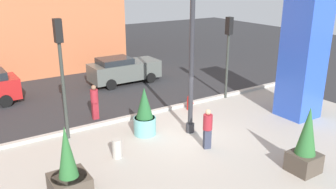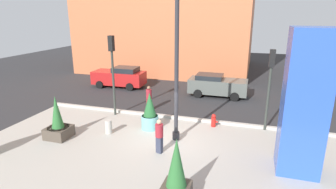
# 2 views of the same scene
# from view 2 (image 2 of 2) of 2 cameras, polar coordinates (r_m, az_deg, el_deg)

# --- Properties ---
(ground_plane) EXTENTS (60.00, 60.00, 0.00)m
(ground_plane) POSITION_cam_2_polar(r_m,az_deg,el_deg) (17.66, 3.61, -4.09)
(ground_plane) COLOR #2D2D30
(plaza_pavement) EXTENTS (18.00, 10.00, 0.02)m
(plaza_pavement) POSITION_cam_2_polar(r_m,az_deg,el_deg) (12.45, -3.20, -13.45)
(plaza_pavement) COLOR #ADA89E
(plaza_pavement) RESTS_ON ground_plane
(curb_strip) EXTENTS (18.00, 0.24, 0.16)m
(curb_strip) POSITION_cam_2_polar(r_m,az_deg,el_deg) (16.83, 2.89, -4.85)
(curb_strip) COLOR #B7B2A8
(curb_strip) RESTS_ON ground_plane
(lamp_post) EXTENTS (0.44, 0.44, 7.54)m
(lamp_post) POSITION_cam_2_polar(r_m,az_deg,el_deg) (13.16, 1.76, 5.45)
(lamp_post) COLOR #2D2D33
(lamp_post) RESTS_ON ground_plane
(art_pillar_blue) EXTENTS (1.58, 1.58, 5.72)m
(art_pillar_blue) POSITION_cam_2_polar(r_m,az_deg,el_deg) (11.86, 26.19, -1.66)
(art_pillar_blue) COLOR blue
(art_pillar_blue) RESTS_ON ground_plane
(potted_plant_curbside) EXTENTS (1.15, 1.15, 2.25)m
(potted_plant_curbside) POSITION_cam_2_polar(r_m,az_deg,el_deg) (15.26, -21.66, -5.53)
(potted_plant_curbside) COLOR #4C4238
(potted_plant_curbside) RESTS_ON ground_plane
(potted_plant_by_pillar) EXTENTS (0.94, 0.94, 2.08)m
(potted_plant_by_pillar) POSITION_cam_2_polar(r_m,az_deg,el_deg) (15.25, -3.75, -3.89)
(potted_plant_by_pillar) COLOR #6BB2B2
(potted_plant_by_pillar) RESTS_ON ground_plane
(potted_plant_mid_plaza) EXTENTS (0.93, 0.93, 2.39)m
(potted_plant_mid_plaza) POSITION_cam_2_polar(r_m,az_deg,el_deg) (9.54, 1.71, -16.46)
(potted_plant_mid_plaza) COLOR #4C4238
(potted_plant_mid_plaza) RESTS_ON ground_plane
(fire_hydrant) EXTENTS (0.36, 0.26, 0.75)m
(fire_hydrant) POSITION_cam_2_polar(r_m,az_deg,el_deg) (15.88, 9.34, -5.28)
(fire_hydrant) COLOR red
(fire_hydrant) RESTS_ON ground_plane
(concrete_bollard) EXTENTS (0.36, 0.36, 0.75)m
(concrete_bollard) POSITION_cam_2_polar(r_m,az_deg,el_deg) (15.16, -12.09, -6.50)
(concrete_bollard) COLOR #B2ADA3
(concrete_bollard) RESTS_ON ground_plane
(traffic_light_far_side) EXTENTS (0.28, 0.42, 4.91)m
(traffic_light_far_side) POSITION_cam_2_polar(r_m,az_deg,el_deg) (17.03, -11.33, 6.34)
(traffic_light_far_side) COLOR #333833
(traffic_light_far_side) RESTS_ON ground_plane
(traffic_light_corner) EXTENTS (0.28, 0.42, 4.40)m
(traffic_light_corner) POSITION_cam_2_polar(r_m,az_deg,el_deg) (15.42, 20.23, 3.43)
(traffic_light_corner) COLOR #333833
(traffic_light_corner) RESTS_ON ground_plane
(car_passing_lane) EXTENTS (4.36, 2.00, 1.66)m
(car_passing_lane) POSITION_cam_2_polar(r_m,az_deg,el_deg) (21.54, 9.99, 1.89)
(car_passing_lane) COLOR #565B56
(car_passing_lane) RESTS_ON ground_plane
(car_curb_east) EXTENTS (4.47, 2.10, 1.75)m
(car_curb_east) POSITION_cam_2_polar(r_m,az_deg,el_deg) (24.20, -9.87, 3.59)
(car_curb_east) COLOR red
(car_curb_east) RESTS_ON ground_plane
(pedestrian_crossing) EXTENTS (0.36, 0.36, 1.66)m
(pedestrian_crossing) POSITION_cam_2_polar(r_m,az_deg,el_deg) (18.06, -3.93, -0.53)
(pedestrian_crossing) COLOR maroon
(pedestrian_crossing) RESTS_ON ground_plane
(pedestrian_on_sidewalk) EXTENTS (0.45, 0.45, 1.63)m
(pedestrian_on_sidewalk) POSITION_cam_2_polar(r_m,az_deg,el_deg) (12.68, -1.80, -8.24)
(pedestrian_on_sidewalk) COLOR #33384C
(pedestrian_on_sidewalk) RESTS_ON ground_plane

